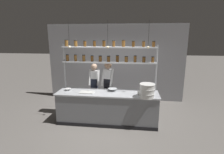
{
  "coord_description": "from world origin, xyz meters",
  "views": [
    {
      "loc": [
        0.73,
        -4.73,
        2.48
      ],
      "look_at": [
        0.11,
        0.2,
        1.33
      ],
      "focal_mm": 28.0,
      "sensor_mm": 36.0,
      "label": 1
    }
  ],
  "objects_px": {
    "chef_center": "(108,84)",
    "serving_cup_front": "(139,93)",
    "container_stack": "(147,91)",
    "prep_bowl_near_left": "(68,89)",
    "prep_bowl_center_front": "(113,90)",
    "spice_shelf_unit": "(108,56)",
    "cutting_board": "(87,92)",
    "chef_left": "(94,84)"
  },
  "relations": [
    {
      "from": "chef_center",
      "to": "prep_bowl_center_front",
      "type": "xyz_separation_m",
      "value": [
        0.19,
        -0.4,
        -0.05
      ]
    },
    {
      "from": "spice_shelf_unit",
      "to": "chef_center",
      "type": "xyz_separation_m",
      "value": [
        -0.05,
        0.23,
        -0.91
      ]
    },
    {
      "from": "prep_bowl_near_left",
      "to": "serving_cup_front",
      "type": "xyz_separation_m",
      "value": [
        2.1,
        -0.17,
        0.03
      ]
    },
    {
      "from": "container_stack",
      "to": "chef_left",
      "type": "bearing_deg",
      "value": 145.69
    },
    {
      "from": "spice_shelf_unit",
      "to": "container_stack",
      "type": "height_order",
      "value": "spice_shelf_unit"
    },
    {
      "from": "spice_shelf_unit",
      "to": "serving_cup_front",
      "type": "height_order",
      "value": "spice_shelf_unit"
    },
    {
      "from": "prep_bowl_near_left",
      "to": "container_stack",
      "type": "bearing_deg",
      "value": -8.94
    },
    {
      "from": "container_stack",
      "to": "serving_cup_front",
      "type": "xyz_separation_m",
      "value": [
        -0.2,
        0.19,
        -0.13
      ]
    },
    {
      "from": "spice_shelf_unit",
      "to": "prep_bowl_center_front",
      "type": "height_order",
      "value": "spice_shelf_unit"
    },
    {
      "from": "chef_left",
      "to": "chef_center",
      "type": "height_order",
      "value": "chef_center"
    },
    {
      "from": "cutting_board",
      "to": "serving_cup_front",
      "type": "relative_size",
      "value": 3.79
    },
    {
      "from": "spice_shelf_unit",
      "to": "cutting_board",
      "type": "relative_size",
      "value": 7.01
    },
    {
      "from": "chef_center",
      "to": "serving_cup_front",
      "type": "bearing_deg",
      "value": -20.77
    },
    {
      "from": "spice_shelf_unit",
      "to": "serving_cup_front",
      "type": "xyz_separation_m",
      "value": [
        0.92,
        -0.44,
        -0.95
      ]
    },
    {
      "from": "container_stack",
      "to": "cutting_board",
      "type": "bearing_deg",
      "value": 172.9
    },
    {
      "from": "container_stack",
      "to": "serving_cup_front",
      "type": "height_order",
      "value": "container_stack"
    },
    {
      "from": "container_stack",
      "to": "prep_bowl_near_left",
      "type": "height_order",
      "value": "container_stack"
    },
    {
      "from": "chef_center",
      "to": "prep_bowl_center_front",
      "type": "bearing_deg",
      "value": -50.07
    },
    {
      "from": "chef_center",
      "to": "cutting_board",
      "type": "bearing_deg",
      "value": -114.49
    },
    {
      "from": "spice_shelf_unit",
      "to": "chef_left",
      "type": "xyz_separation_m",
      "value": [
        -0.55,
        0.51,
        -0.99
      ]
    },
    {
      "from": "serving_cup_front",
      "to": "prep_bowl_near_left",
      "type": "bearing_deg",
      "value": 175.37
    },
    {
      "from": "cutting_board",
      "to": "prep_bowl_center_front",
      "type": "xyz_separation_m",
      "value": [
        0.71,
        0.25,
        0.02
      ]
    },
    {
      "from": "prep_bowl_near_left",
      "to": "prep_bowl_center_front",
      "type": "height_order",
      "value": "prep_bowl_center_front"
    },
    {
      "from": "spice_shelf_unit",
      "to": "prep_bowl_center_front",
      "type": "distance_m",
      "value": 0.99
    },
    {
      "from": "chef_left",
      "to": "serving_cup_front",
      "type": "bearing_deg",
      "value": -33.34
    },
    {
      "from": "cutting_board",
      "to": "prep_bowl_near_left",
      "type": "height_order",
      "value": "prep_bowl_near_left"
    },
    {
      "from": "container_stack",
      "to": "chef_center",
      "type": "bearing_deg",
      "value": 143.52
    },
    {
      "from": "prep_bowl_center_front",
      "to": "serving_cup_front",
      "type": "distance_m",
      "value": 0.81
    },
    {
      "from": "container_stack",
      "to": "cutting_board",
      "type": "distance_m",
      "value": 1.69
    },
    {
      "from": "chef_center",
      "to": "serving_cup_front",
      "type": "distance_m",
      "value": 1.17
    },
    {
      "from": "spice_shelf_unit",
      "to": "chef_left",
      "type": "relative_size",
      "value": 1.74
    },
    {
      "from": "spice_shelf_unit",
      "to": "cutting_board",
      "type": "xyz_separation_m",
      "value": [
        -0.56,
        -0.42,
        -0.99
      ]
    },
    {
      "from": "spice_shelf_unit",
      "to": "chef_left",
      "type": "bearing_deg",
      "value": 137.22
    },
    {
      "from": "spice_shelf_unit",
      "to": "container_stack",
      "type": "xyz_separation_m",
      "value": [
        1.11,
        -0.63,
        -0.81
      ]
    },
    {
      "from": "spice_shelf_unit",
      "to": "prep_bowl_near_left",
      "type": "distance_m",
      "value": 1.56
    },
    {
      "from": "chef_center",
      "to": "container_stack",
      "type": "height_order",
      "value": "chef_center"
    },
    {
      "from": "spice_shelf_unit",
      "to": "cutting_board",
      "type": "height_order",
      "value": "spice_shelf_unit"
    },
    {
      "from": "chef_center",
      "to": "spice_shelf_unit",
      "type": "bearing_deg",
      "value": -65.0
    },
    {
      "from": "chef_left",
      "to": "prep_bowl_near_left",
      "type": "height_order",
      "value": "chef_left"
    },
    {
      "from": "cutting_board",
      "to": "spice_shelf_unit",
      "type": "bearing_deg",
      "value": 36.82
    },
    {
      "from": "prep_bowl_near_left",
      "to": "chef_center",
      "type": "bearing_deg",
      "value": 23.45
    },
    {
      "from": "cutting_board",
      "to": "prep_bowl_near_left",
      "type": "distance_m",
      "value": 0.65
    }
  ]
}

